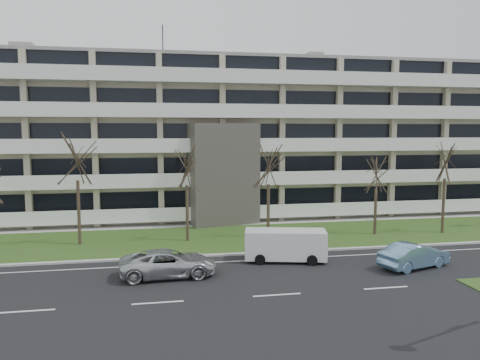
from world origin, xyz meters
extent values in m
plane|color=black|center=(0.00, 0.00, 0.00)|extent=(160.00, 160.00, 0.00)
cube|color=#2A4C19|center=(0.00, 13.00, 0.03)|extent=(90.00, 10.00, 0.06)
cube|color=#B2B2AD|center=(0.00, 8.00, 0.06)|extent=(90.00, 0.35, 0.12)
cube|color=#B2B2AD|center=(0.00, 18.50, 0.04)|extent=(90.00, 2.00, 0.08)
cube|color=white|center=(0.00, 6.50, 0.01)|extent=(90.00, 0.12, 0.01)
cube|color=tan|center=(0.00, 25.50, 7.50)|extent=(60.00, 12.00, 15.00)
cube|color=gray|center=(0.00, 25.50, 15.15)|extent=(60.50, 12.50, 0.30)
cube|color=#4C4742|center=(0.00, 18.50, 4.50)|extent=(6.39, 3.69, 9.00)
cube|color=black|center=(0.00, 18.30, 2.00)|extent=(4.92, 1.19, 3.50)
cube|color=gray|center=(-18.00, 25.50, 15.90)|extent=(2.00, 2.00, 1.20)
cylinder|color=black|center=(-5.00, 25.50, 17.00)|extent=(0.10, 0.10, 3.50)
cube|color=black|center=(0.00, 19.48, 2.10)|extent=(58.00, 0.10, 1.80)
cube|color=white|center=(0.00, 18.80, 0.60)|extent=(58.00, 1.40, 0.22)
cube|color=white|center=(0.00, 18.15, 1.20)|extent=(58.00, 0.08, 1.00)
cube|color=black|center=(0.00, 19.48, 5.10)|extent=(58.00, 0.10, 1.80)
cube|color=white|center=(0.00, 18.80, 3.60)|extent=(58.00, 1.40, 0.22)
cube|color=white|center=(0.00, 18.15, 4.20)|extent=(58.00, 0.08, 1.00)
cube|color=black|center=(0.00, 19.48, 8.10)|extent=(58.00, 0.10, 1.80)
cube|color=white|center=(0.00, 18.80, 6.60)|extent=(58.00, 1.40, 0.22)
cube|color=white|center=(0.00, 18.15, 7.20)|extent=(58.00, 0.08, 1.00)
cube|color=black|center=(0.00, 19.48, 11.10)|extent=(58.00, 0.10, 1.80)
cube|color=white|center=(0.00, 18.80, 9.60)|extent=(58.00, 1.40, 0.22)
cube|color=white|center=(0.00, 18.15, 10.20)|extent=(58.00, 0.08, 1.00)
cube|color=black|center=(0.00, 19.48, 14.10)|extent=(58.00, 0.10, 1.80)
cube|color=white|center=(0.00, 18.80, 12.60)|extent=(58.00, 1.40, 0.22)
cube|color=white|center=(0.00, 18.15, 13.20)|extent=(58.00, 0.08, 1.00)
imported|color=silver|center=(-5.35, 4.13, 0.77)|extent=(5.63, 2.77, 1.54)
imported|color=#76A3CD|center=(9.48, 3.13, 0.77)|extent=(4.94, 3.00, 1.54)
cube|color=white|center=(2.15, 6.01, 1.09)|extent=(5.44, 3.03, 1.81)
cube|color=black|center=(2.15, 6.01, 1.62)|extent=(5.04, 2.80, 0.67)
cube|color=white|center=(4.51, 5.46, 0.95)|extent=(0.74, 1.84, 1.14)
cylinder|color=black|center=(0.36, 5.46, 0.33)|extent=(0.70, 0.38, 0.67)
cylinder|color=black|center=(0.79, 7.31, 0.33)|extent=(0.70, 0.38, 0.67)
cylinder|color=black|center=(3.51, 4.72, 0.33)|extent=(0.70, 0.38, 0.67)
cylinder|color=black|center=(3.94, 6.57, 0.33)|extent=(0.70, 0.38, 0.67)
cylinder|color=#382B21|center=(-11.53, 12.78, 2.39)|extent=(0.24, 0.24, 4.78)
cylinder|color=#382B21|center=(-3.67, 12.54, 2.15)|extent=(0.24, 0.24, 4.29)
cylinder|color=#382B21|center=(2.56, 12.32, 2.13)|extent=(0.24, 0.24, 4.26)
cylinder|color=#382B21|center=(11.37, 12.10, 1.86)|extent=(0.24, 0.24, 3.71)
cylinder|color=#382B21|center=(17.03, 11.57, 2.25)|extent=(0.24, 0.24, 4.51)
camera|label=1|loc=(-6.03, -22.39, 8.35)|focal=35.00mm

